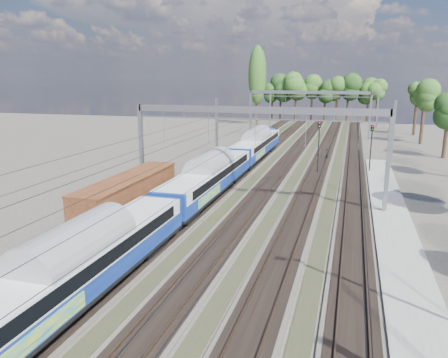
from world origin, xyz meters
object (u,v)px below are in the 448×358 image
(freight_boxcar, at_px, (129,194))
(signal_near, at_px, (319,141))
(emu_train, at_px, (209,173))
(signal_far, at_px, (371,143))
(worker, at_px, (327,154))

(freight_boxcar, relative_size, signal_near, 2.11)
(emu_train, distance_m, freight_boxcar, 8.69)
(freight_boxcar, bearing_deg, emu_train, 58.72)
(freight_boxcar, xyz_separation_m, signal_far, (19.74, 24.39, 1.64))
(signal_far, bearing_deg, emu_train, -113.94)
(worker, bearing_deg, signal_far, -141.08)
(worker, height_order, signal_near, signal_near)
(signal_near, bearing_deg, emu_train, -110.94)
(worker, xyz_separation_m, signal_far, (5.55, -7.43, 2.92))
(freight_boxcar, relative_size, worker, 8.06)
(emu_train, height_order, signal_near, signal_near)
(emu_train, xyz_separation_m, freight_boxcar, (-4.50, -7.41, -0.52))
(emu_train, height_order, freight_boxcar, emu_train)
(emu_train, relative_size, freight_boxcar, 4.80)
(worker, bearing_deg, freight_boxcar, 158.13)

